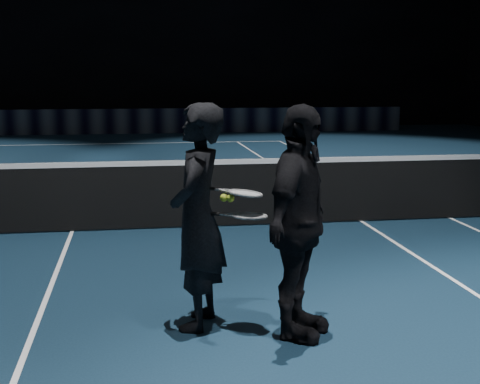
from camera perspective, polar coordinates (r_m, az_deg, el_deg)
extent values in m
plane|color=#0D1F2F|center=(9.39, -14.13, -3.30)|extent=(36.00, 36.00, 0.00)
cube|color=black|center=(9.30, -14.25, -0.60)|extent=(12.80, 0.02, 0.86)
cube|color=white|center=(9.23, -14.37, 2.24)|extent=(12.80, 0.03, 0.07)
cube|color=black|center=(24.68, -11.08, 5.93)|extent=(22.00, 0.15, 0.90)
imported|color=black|center=(5.55, -3.64, -2.14)|extent=(0.65, 0.80, 1.88)
imported|color=black|center=(5.34, 5.02, -2.65)|extent=(0.97, 1.18, 1.88)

